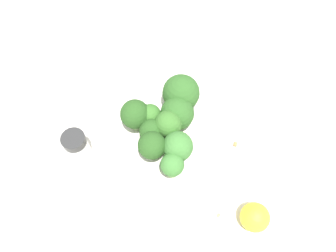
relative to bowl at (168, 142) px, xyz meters
name	(u,v)px	position (x,y,z in m)	size (l,w,h in m)	color
ground_plane	(168,148)	(0.00, 0.00, -0.02)	(3.00, 3.00, 0.00)	silver
bowl	(168,142)	(0.00, 0.00, 0.00)	(0.18, 0.18, 0.04)	silver
broccoli_floret_0	(165,123)	(0.00, 0.00, 0.06)	(0.04, 0.04, 0.06)	#7A9E5B
broccoli_floret_1	(183,94)	(-0.06, 0.00, 0.06)	(0.06, 0.06, 0.07)	#7A9E5B
broccoli_floret_2	(178,147)	(0.03, 0.02, 0.06)	(0.04, 0.04, 0.06)	#84AD66
broccoli_floret_3	(177,114)	(-0.03, 0.01, 0.05)	(0.05, 0.05, 0.06)	#84AD66
broccoli_floret_4	(172,165)	(0.05, 0.03, 0.05)	(0.03, 0.03, 0.05)	#8EB770
broccoli_floret_5	(152,132)	(0.02, -0.02, 0.05)	(0.04, 0.04, 0.05)	#7A9E5B
broccoli_floret_6	(150,116)	(-0.01, -0.03, 0.05)	(0.03, 0.03, 0.05)	#7A9E5B
broccoli_floret_7	(152,146)	(0.04, -0.01, 0.06)	(0.04, 0.04, 0.06)	#7A9E5B
broccoli_floret_8	(136,114)	(0.00, -0.05, 0.06)	(0.04, 0.04, 0.06)	#7A9E5B
pepper_shaker	(78,147)	(0.06, -0.13, 0.01)	(0.04, 0.04, 0.06)	silver
lemon_wedge	(255,217)	(0.07, 0.16, 0.00)	(0.04, 0.04, 0.04)	yellow
almond_crumb_0	(219,215)	(0.08, 0.11, -0.02)	(0.01, 0.00, 0.01)	tan
almond_crumb_1	(235,144)	(-0.04, 0.10, -0.02)	(0.01, 0.01, 0.01)	olive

